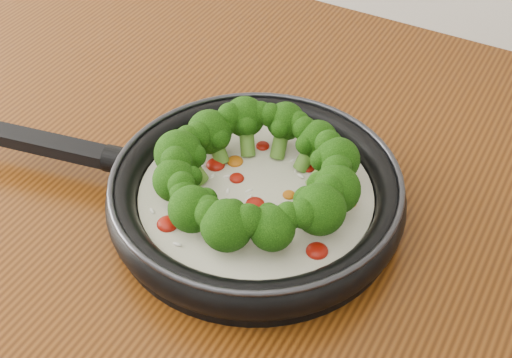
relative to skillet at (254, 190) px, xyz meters
The scene contains 1 object.
skillet is the anchor object (origin of this frame).
Camera 1 is at (0.41, 0.56, 1.44)m, focal length 50.98 mm.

